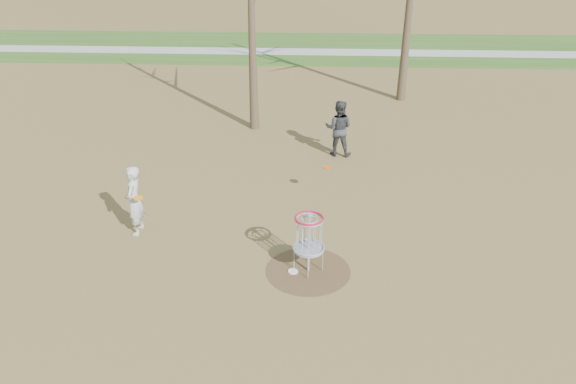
# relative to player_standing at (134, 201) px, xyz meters

# --- Properties ---
(ground) EXTENTS (160.00, 160.00, 0.00)m
(ground) POSITION_rel_player_standing_xyz_m (4.04, -1.40, -0.84)
(ground) COLOR brown
(ground) RESTS_ON ground
(green_band) EXTENTS (160.00, 8.00, 0.01)m
(green_band) POSITION_rel_player_standing_xyz_m (4.04, 19.60, -0.84)
(green_band) COLOR #2D5119
(green_band) RESTS_ON ground
(footpath) EXTENTS (160.00, 1.50, 0.01)m
(footpath) POSITION_rel_player_standing_xyz_m (4.04, 18.60, -0.83)
(footpath) COLOR #9E9E99
(footpath) RESTS_ON green_band
(dirt_circle) EXTENTS (1.80, 1.80, 0.01)m
(dirt_circle) POSITION_rel_player_standing_xyz_m (4.04, -1.40, -0.84)
(dirt_circle) COLOR #47331E
(dirt_circle) RESTS_ON ground
(player_standing) EXTENTS (0.41, 0.62, 1.69)m
(player_standing) POSITION_rel_player_standing_xyz_m (0.00, 0.00, 0.00)
(player_standing) COLOR #B8B8B8
(player_standing) RESTS_ON ground
(player_throwing) EXTENTS (0.94, 0.78, 1.74)m
(player_throwing) POSITION_rel_player_standing_xyz_m (4.86, 4.89, 0.02)
(player_throwing) COLOR #333438
(player_throwing) RESTS_ON ground
(disc_grounded) EXTENTS (0.22, 0.22, 0.02)m
(disc_grounded) POSITION_rel_player_standing_xyz_m (3.73, -1.45, -0.82)
(disc_grounded) COLOR white
(disc_grounded) RESTS_ON dirt_circle
(discs_in_play) EXTENTS (4.47, 2.39, 0.19)m
(discs_in_play) POSITION_rel_player_standing_xyz_m (2.43, 0.85, 0.15)
(discs_in_play) COLOR #DC510B
(discs_in_play) RESTS_ON ground
(disc_golf_basket) EXTENTS (0.64, 0.64, 1.35)m
(disc_golf_basket) POSITION_rel_player_standing_xyz_m (4.04, -1.40, 0.07)
(disc_golf_basket) COLOR #9EA3AD
(disc_golf_basket) RESTS_ON ground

